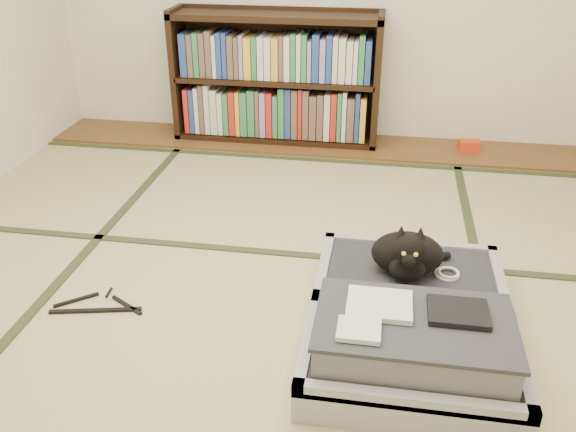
# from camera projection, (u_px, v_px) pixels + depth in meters

# --- Properties ---
(floor) EXTENTS (4.50, 4.50, 0.00)m
(floor) POSITION_uv_depth(u_px,v_px,m) (265.00, 298.00, 2.81)
(floor) COLOR tan
(floor) RESTS_ON ground
(wood_strip) EXTENTS (4.00, 0.50, 0.02)m
(wood_strip) POSITION_uv_depth(u_px,v_px,m) (318.00, 144.00, 4.55)
(wood_strip) COLOR brown
(wood_strip) RESTS_ON ground
(red_item) EXTENTS (0.16, 0.10, 0.07)m
(red_item) POSITION_uv_depth(u_px,v_px,m) (469.00, 145.00, 4.40)
(red_item) COLOR red
(red_item) RESTS_ON wood_strip
(tatami_borders) EXTENTS (4.00, 4.50, 0.01)m
(tatami_borders) POSITION_uv_depth(u_px,v_px,m) (283.00, 244.00, 3.24)
(tatami_borders) COLOR #2D381E
(tatami_borders) RESTS_ON ground
(bookcase) EXTENTS (1.51, 0.35, 0.97)m
(bookcase) POSITION_uv_depth(u_px,v_px,m) (276.00, 81.00, 4.46)
(bookcase) COLOR black
(bookcase) RESTS_ON wood_strip
(suitcase) EXTENTS (0.81, 1.08, 0.32)m
(suitcase) POSITION_uv_depth(u_px,v_px,m) (410.00, 324.00, 2.45)
(suitcase) COLOR #9E9EA3
(suitcase) RESTS_ON floor
(cat) EXTENTS (0.36, 0.36, 0.29)m
(cat) POSITION_uv_depth(u_px,v_px,m) (408.00, 255.00, 2.64)
(cat) COLOR black
(cat) RESTS_ON suitcase
(cable_coil) EXTENTS (0.11, 0.11, 0.03)m
(cable_coil) POSITION_uv_depth(u_px,v_px,m) (447.00, 274.00, 2.68)
(cable_coil) COLOR white
(cable_coil) RESTS_ON suitcase
(hanger) EXTENTS (0.42, 0.23, 0.01)m
(hanger) POSITION_uv_depth(u_px,v_px,m) (99.00, 306.00, 2.74)
(hanger) COLOR black
(hanger) RESTS_ON floor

